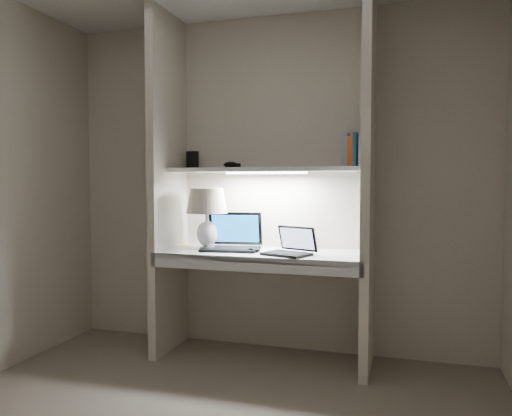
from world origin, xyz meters
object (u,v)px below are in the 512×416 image
at_px(table_lamp, 207,208).
at_px(speaker, 300,239).
at_px(laptop_netbook, 291,248).
at_px(book_row, 358,151).
at_px(laptop_main, 232,241).

xyz_separation_m(table_lamp, speaker, (0.65, 0.22, -0.23)).
height_order(laptop_netbook, book_row, book_row).
bearing_deg(laptop_netbook, book_row, 53.53).
distance_m(laptop_main, book_row, 1.10).
xyz_separation_m(table_lamp, book_row, (1.07, 0.16, 0.41)).
distance_m(laptop_netbook, book_row, 0.83).
xyz_separation_m(laptop_main, laptop_netbook, (0.47, -0.14, -0.02)).
bearing_deg(laptop_main, speaker, 13.33).
xyz_separation_m(laptop_main, speaker, (0.47, 0.17, 0.01)).
distance_m(laptop_main, laptop_netbook, 0.49).
relative_size(laptop_main, speaker, 3.03).
bearing_deg(laptop_main, table_lamp, -171.82).
bearing_deg(table_lamp, laptop_netbook, -8.44).
distance_m(table_lamp, speaker, 0.72).
relative_size(table_lamp, laptop_main, 1.02).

